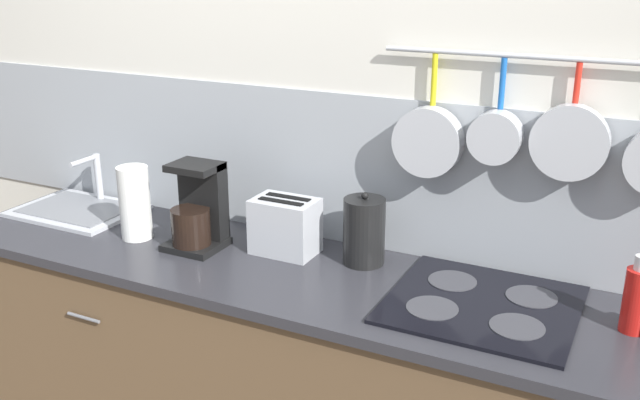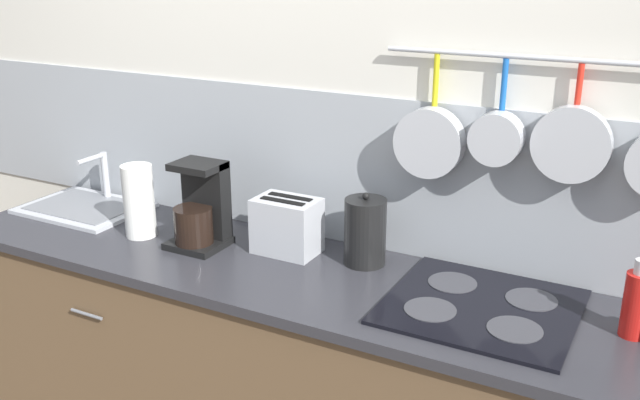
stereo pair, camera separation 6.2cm
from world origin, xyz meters
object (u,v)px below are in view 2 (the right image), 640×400
(paper_towel_roll, at_px, (139,201))
(bottle_sesame_oil, at_px, (636,303))
(kettle, at_px, (365,232))
(toaster, at_px, (287,226))
(coffee_maker, at_px, (201,211))

(paper_towel_roll, distance_m, bottle_sesame_oil, 1.68)
(paper_towel_roll, xyz_separation_m, bottle_sesame_oil, (1.68, 0.07, -0.04))
(paper_towel_roll, xyz_separation_m, kettle, (0.83, 0.16, -0.02))
(paper_towel_roll, xyz_separation_m, toaster, (0.55, 0.12, -0.04))
(toaster, height_order, bottle_sesame_oil, bottle_sesame_oil)
(paper_towel_roll, relative_size, bottle_sesame_oil, 1.20)
(toaster, height_order, kettle, kettle)
(toaster, distance_m, bottle_sesame_oil, 1.13)
(paper_towel_roll, height_order, bottle_sesame_oil, paper_towel_roll)
(kettle, bearing_deg, toaster, -171.68)
(toaster, bearing_deg, bottle_sesame_oil, -2.58)
(coffee_maker, bearing_deg, paper_towel_roll, -171.48)
(bottle_sesame_oil, bearing_deg, toaster, 177.42)
(toaster, xyz_separation_m, bottle_sesame_oil, (1.13, -0.05, 0.00))
(coffee_maker, bearing_deg, kettle, 12.22)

